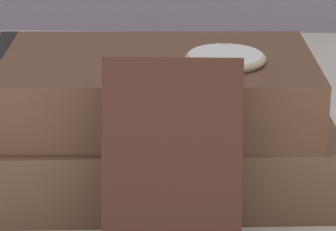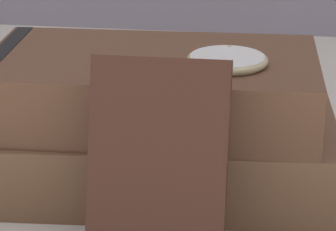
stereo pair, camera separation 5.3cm
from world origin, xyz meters
The scene contains 5 objects.
ground_plane centered at (0.00, 0.00, 0.00)m, with size 3.00×3.00×0.00m, color beige.
book_flat_bottom centered at (0.00, 0.01, 0.03)m, with size 0.26×0.16×0.05m.
book_flat_top centered at (0.00, 0.01, 0.08)m, with size 0.24×0.14×0.05m.
book_leaning_front centered at (0.02, -0.09, 0.06)m, with size 0.08×0.06×0.13m.
pocket_watch centered at (0.05, 0.00, 0.10)m, with size 0.06×0.06×0.01m.
Camera 2 is at (0.08, -0.52, 0.27)m, focal length 85.00 mm.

